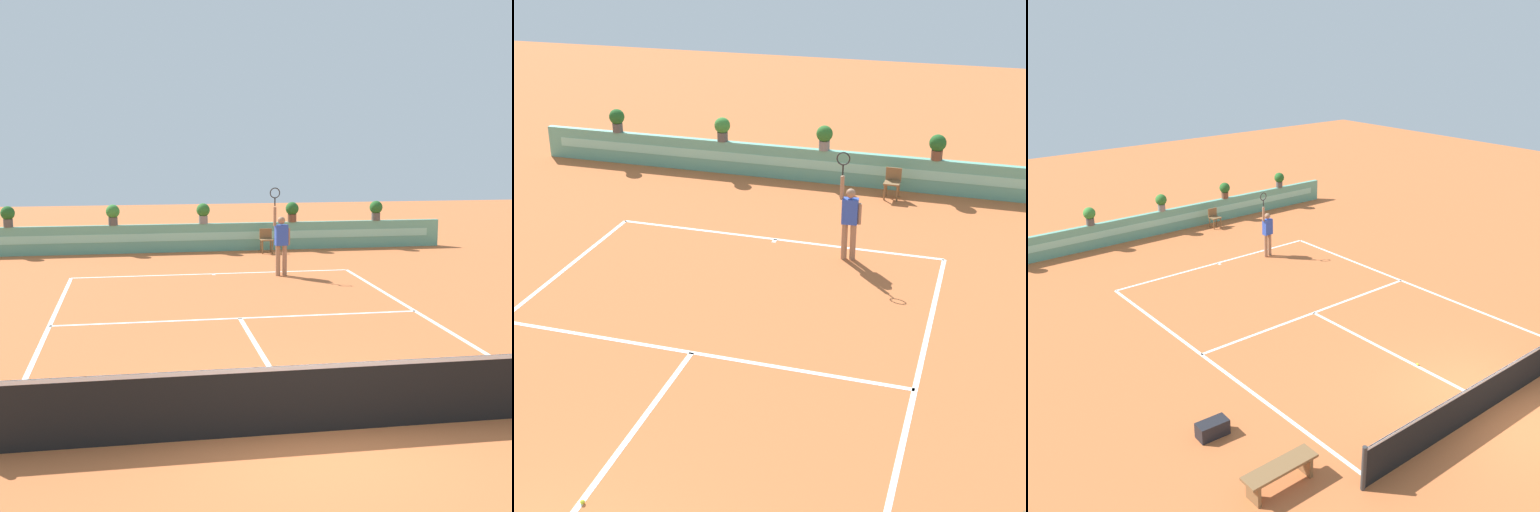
% 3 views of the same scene
% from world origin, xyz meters
% --- Properties ---
extents(ground_plane, '(60.00, 60.00, 0.00)m').
position_xyz_m(ground_plane, '(0.00, 6.00, 0.00)').
color(ground_plane, '#BC6033').
extents(court_lines, '(8.32, 11.94, 0.01)m').
position_xyz_m(court_lines, '(0.00, 6.72, 0.00)').
color(court_lines, white).
rests_on(court_lines, ground).
extents(net, '(8.92, 0.10, 1.00)m').
position_xyz_m(net, '(0.00, 0.00, 0.51)').
color(net, '#333333').
rests_on(net, ground).
extents(back_wall_barrier, '(18.00, 0.21, 1.00)m').
position_xyz_m(back_wall_barrier, '(0.00, 16.39, 0.50)').
color(back_wall_barrier, '#60A88E').
rests_on(back_wall_barrier, ground).
extents(ball_kid_chair, '(0.44, 0.44, 0.85)m').
position_xyz_m(ball_kid_chair, '(2.30, 15.66, 0.48)').
color(ball_kid_chair, brown).
rests_on(ball_kid_chair, ground).
extents(tennis_player, '(0.62, 0.25, 2.58)m').
position_xyz_m(tennis_player, '(1.93, 11.29, 1.05)').
color(tennis_player, '#9E7051').
rests_on(tennis_player, ground).
extents(tennis_ball_near_baseline, '(0.07, 0.07, 0.07)m').
position_xyz_m(tennis_ball_near_baseline, '(0.03, 2.31, 0.03)').
color(tennis_ball_near_baseline, '#CCE033').
rests_on(tennis_ball_near_baseline, ground).
extents(potted_plant_centre, '(0.48, 0.48, 0.72)m').
position_xyz_m(potted_plant_centre, '(0.15, 16.39, 1.41)').
color(potted_plant_centre, gray).
rests_on(potted_plant_centre, back_wall_barrier).
extents(potted_plant_far_left, '(0.48, 0.48, 0.72)m').
position_xyz_m(potted_plant_far_left, '(-6.53, 16.39, 1.41)').
color(potted_plant_far_left, '#514C47').
rests_on(potted_plant_far_left, back_wall_barrier).
extents(potted_plant_right, '(0.48, 0.48, 0.72)m').
position_xyz_m(potted_plant_right, '(3.39, 16.39, 1.41)').
color(potted_plant_right, brown).
rests_on(potted_plant_right, back_wall_barrier).
extents(potted_plant_left, '(0.48, 0.48, 0.72)m').
position_xyz_m(potted_plant_left, '(-3.01, 16.39, 1.41)').
color(potted_plant_left, '#514C47').
rests_on(potted_plant_left, back_wall_barrier).
extents(potted_plant_far_right, '(0.48, 0.48, 0.72)m').
position_xyz_m(potted_plant_far_right, '(6.57, 16.39, 1.41)').
color(potted_plant_far_right, '#514C47').
rests_on(potted_plant_far_right, back_wall_barrier).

